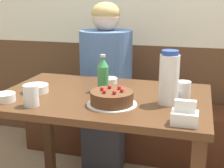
{
  "coord_description": "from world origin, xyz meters",
  "views": [
    {
      "loc": [
        0.49,
        -1.54,
        1.27
      ],
      "look_at": [
        0.04,
        0.05,
        0.82
      ],
      "focal_mm": 50.0,
      "sensor_mm": 36.0,
      "label": 1
    }
  ],
  "objects_px": {
    "glass_tumbler_short": "(183,91)",
    "soju_bottle": "(103,74)",
    "bowl_soup_white": "(5,97)",
    "glass_water_tall": "(31,96)",
    "napkin_holder": "(185,116)",
    "bowl_side_dish": "(36,89)",
    "birthday_cake": "(112,98)",
    "bench_seat": "(133,129)",
    "water_pitcher": "(169,78)",
    "bowl_rice_small": "(109,81)",
    "person_pale_blue_shirt": "(106,86)"
  },
  "relations": [
    {
      "from": "bowl_soup_white",
      "to": "person_pale_blue_shirt",
      "type": "distance_m",
      "value": 0.93
    },
    {
      "from": "glass_water_tall",
      "to": "glass_tumbler_short",
      "type": "relative_size",
      "value": 1.06
    },
    {
      "from": "bowl_soup_white",
      "to": "bowl_rice_small",
      "type": "height_order",
      "value": "bowl_soup_white"
    },
    {
      "from": "birthday_cake",
      "to": "soju_bottle",
      "type": "xyz_separation_m",
      "value": [
        -0.11,
        0.22,
        0.06
      ]
    },
    {
      "from": "bench_seat",
      "to": "bowl_rice_small",
      "type": "xyz_separation_m",
      "value": [
        -0.04,
        -0.59,
        0.57
      ]
    },
    {
      "from": "water_pitcher",
      "to": "glass_water_tall",
      "type": "height_order",
      "value": "water_pitcher"
    },
    {
      "from": "bench_seat",
      "to": "soju_bottle",
      "type": "bearing_deg",
      "value": -91.6
    },
    {
      "from": "glass_water_tall",
      "to": "glass_tumbler_short",
      "type": "height_order",
      "value": "glass_water_tall"
    },
    {
      "from": "glass_tumbler_short",
      "to": "napkin_holder",
      "type": "bearing_deg",
      "value": -85.52
    },
    {
      "from": "bench_seat",
      "to": "water_pitcher",
      "type": "distance_m",
      "value": 1.17
    },
    {
      "from": "napkin_holder",
      "to": "person_pale_blue_shirt",
      "type": "bearing_deg",
      "value": 123.73
    },
    {
      "from": "bowl_side_dish",
      "to": "person_pale_blue_shirt",
      "type": "xyz_separation_m",
      "value": [
        0.2,
        0.69,
        -0.16
      ]
    },
    {
      "from": "bowl_soup_white",
      "to": "bowl_side_dish",
      "type": "bearing_deg",
      "value": 68.65
    },
    {
      "from": "bench_seat",
      "to": "napkin_holder",
      "type": "xyz_separation_m",
      "value": [
        0.45,
        -1.13,
        0.59
      ]
    },
    {
      "from": "birthday_cake",
      "to": "bowl_side_dish",
      "type": "xyz_separation_m",
      "value": [
        -0.46,
        0.09,
        -0.01
      ]
    },
    {
      "from": "bowl_soup_white",
      "to": "bowl_side_dish",
      "type": "distance_m",
      "value": 0.2
    },
    {
      "from": "soju_bottle",
      "to": "napkin_holder",
      "type": "bearing_deg",
      "value": -38.24
    },
    {
      "from": "soju_bottle",
      "to": "napkin_holder",
      "type": "xyz_separation_m",
      "value": [
        0.47,
        -0.37,
        -0.06
      ]
    },
    {
      "from": "bowl_rice_small",
      "to": "person_pale_blue_shirt",
      "type": "height_order",
      "value": "person_pale_blue_shirt"
    },
    {
      "from": "napkin_holder",
      "to": "bowl_soup_white",
      "type": "xyz_separation_m",
      "value": [
        -0.89,
        0.06,
        -0.02
      ]
    },
    {
      "from": "birthday_cake",
      "to": "bowl_rice_small",
      "type": "relative_size",
      "value": 2.34
    },
    {
      "from": "glass_tumbler_short",
      "to": "soju_bottle",
      "type": "bearing_deg",
      "value": 174.53
    },
    {
      "from": "person_pale_blue_shirt",
      "to": "glass_water_tall",
      "type": "bearing_deg",
      "value": -6.54
    },
    {
      "from": "birthday_cake",
      "to": "bowl_side_dish",
      "type": "height_order",
      "value": "birthday_cake"
    },
    {
      "from": "bowl_side_dish",
      "to": "glass_tumbler_short",
      "type": "height_order",
      "value": "glass_tumbler_short"
    },
    {
      "from": "soju_bottle",
      "to": "glass_tumbler_short",
      "type": "height_order",
      "value": "soju_bottle"
    },
    {
      "from": "water_pitcher",
      "to": "person_pale_blue_shirt",
      "type": "distance_m",
      "value": 0.91
    },
    {
      "from": "napkin_holder",
      "to": "bowl_rice_small",
      "type": "relative_size",
      "value": 1.04
    },
    {
      "from": "napkin_holder",
      "to": "bowl_side_dish",
      "type": "xyz_separation_m",
      "value": [
        -0.82,
        0.24,
        -0.02
      ]
    },
    {
      "from": "water_pitcher",
      "to": "bowl_rice_small",
      "type": "relative_size",
      "value": 2.53
    },
    {
      "from": "bowl_side_dish",
      "to": "glass_water_tall",
      "type": "xyz_separation_m",
      "value": [
        0.09,
        -0.21,
        0.03
      ]
    },
    {
      "from": "napkin_holder",
      "to": "bowl_rice_small",
      "type": "height_order",
      "value": "napkin_holder"
    },
    {
      "from": "soju_bottle",
      "to": "birthday_cake",
      "type": "bearing_deg",
      "value": -62.37
    },
    {
      "from": "water_pitcher",
      "to": "glass_water_tall",
      "type": "xyz_separation_m",
      "value": [
        -0.63,
        -0.22,
        -0.08
      ]
    },
    {
      "from": "bowl_soup_white",
      "to": "glass_water_tall",
      "type": "xyz_separation_m",
      "value": [
        0.16,
        -0.03,
        0.03
      ]
    },
    {
      "from": "water_pitcher",
      "to": "person_pale_blue_shirt",
      "type": "relative_size",
      "value": 0.21
    },
    {
      "from": "water_pitcher",
      "to": "bowl_side_dish",
      "type": "xyz_separation_m",
      "value": [
        -0.73,
        -0.01,
        -0.11
      ]
    },
    {
      "from": "bench_seat",
      "to": "birthday_cake",
      "type": "relative_size",
      "value": 7.32
    },
    {
      "from": "bench_seat",
      "to": "person_pale_blue_shirt",
      "type": "relative_size",
      "value": 1.45
    },
    {
      "from": "bench_seat",
      "to": "water_pitcher",
      "type": "bearing_deg",
      "value": -68.16
    },
    {
      "from": "water_pitcher",
      "to": "glass_water_tall",
      "type": "distance_m",
      "value": 0.67
    },
    {
      "from": "napkin_holder",
      "to": "glass_tumbler_short",
      "type": "bearing_deg",
      "value": 94.48
    },
    {
      "from": "soju_bottle",
      "to": "bowl_side_dish",
      "type": "height_order",
      "value": "soju_bottle"
    },
    {
      "from": "soju_bottle",
      "to": "bowl_soup_white",
      "type": "distance_m",
      "value": 0.53
    },
    {
      "from": "person_pale_blue_shirt",
      "to": "bowl_rice_small",
      "type": "bearing_deg",
      "value": 19.15
    },
    {
      "from": "bowl_soup_white",
      "to": "glass_water_tall",
      "type": "bearing_deg",
      "value": -8.98
    },
    {
      "from": "soju_bottle",
      "to": "glass_water_tall",
      "type": "bearing_deg",
      "value": -127.39
    },
    {
      "from": "bowl_soup_white",
      "to": "person_pale_blue_shirt",
      "type": "relative_size",
      "value": 0.08
    },
    {
      "from": "bowl_soup_white",
      "to": "glass_tumbler_short",
      "type": "relative_size",
      "value": 1.06
    },
    {
      "from": "water_pitcher",
      "to": "napkin_holder",
      "type": "xyz_separation_m",
      "value": [
        0.09,
        -0.25,
        -0.09
      ]
    }
  ]
}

